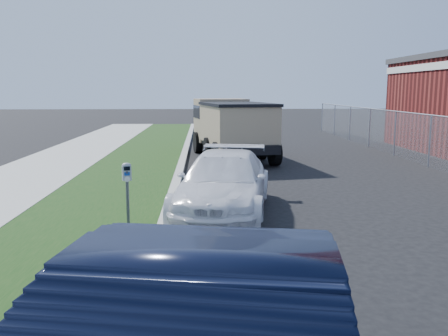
{
  "coord_description": "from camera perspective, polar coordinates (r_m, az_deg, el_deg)",
  "views": [
    {
      "loc": [
        -1.84,
        -8.96,
        2.64
      ],
      "look_at": [
        -1.4,
        1.0,
        1.0
      ],
      "focal_mm": 38.0,
      "sensor_mm": 36.0,
      "label": 1
    }
  ],
  "objects": [
    {
      "name": "dump_truck",
      "position": [
        18.73,
        0.81,
        5.18
      ],
      "size": [
        3.2,
        6.12,
        2.28
      ],
      "rotation": [
        0.0,
        0.0,
        0.18
      ],
      "color": "black",
      "rests_on": "ground"
    },
    {
      "name": "ground",
      "position": [
        9.52,
        8.78,
        -6.87
      ],
      "size": [
        120.0,
        120.0,
        0.0
      ],
      "primitive_type": "plane",
      "color": "black",
      "rests_on": "ground"
    },
    {
      "name": "white_wagon",
      "position": [
        10.27,
        -0.09,
        -1.81
      ],
      "size": [
        2.58,
        4.76,
        1.31
      ],
      "primitive_type": "imported",
      "rotation": [
        0.0,
        0.0,
        -0.17
      ],
      "color": "white",
      "rests_on": "ground"
    },
    {
      "name": "chainlink_fence",
      "position": [
        17.84,
        23.61,
        4.12
      ],
      "size": [
        0.06,
        30.06,
        30.0
      ],
      "color": "slate",
      "rests_on": "ground"
    },
    {
      "name": "streetside",
      "position": [
        11.86,
        -20.82,
        -3.81
      ],
      "size": [
        6.12,
        50.0,
        0.15
      ],
      "color": "gray",
      "rests_on": "ground"
    },
    {
      "name": "parking_meter",
      "position": [
        8.76,
        -11.59,
        -1.58
      ],
      "size": [
        0.19,
        0.15,
        1.23
      ],
      "rotation": [
        0.0,
        0.0,
        0.26
      ],
      "color": "#3F4247",
      "rests_on": "ground"
    }
  ]
}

